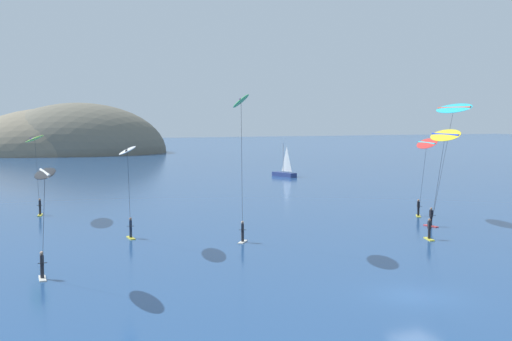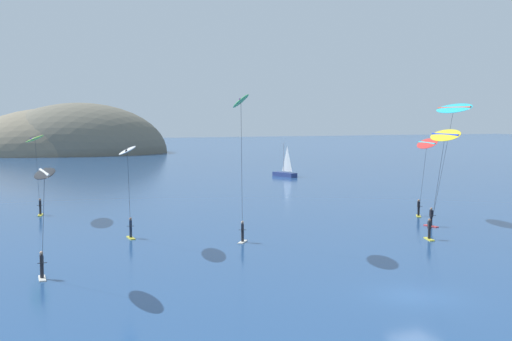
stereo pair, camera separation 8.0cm
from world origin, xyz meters
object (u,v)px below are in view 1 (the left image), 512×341
kitesurfer_yellow (444,144)px  kitesurfer_lime (35,143)px  sailboat_near (283,173)px  kitesurfer_black (45,184)px  kitesurfer_white (128,158)px  kitesurfer_cyan (452,118)px  kitesurfer_red (426,148)px  kitesurfer_green (241,114)px

kitesurfer_yellow → kitesurfer_lime: kitesurfer_yellow is taller
sailboat_near → kitesurfer_black: bearing=-126.8°
kitesurfer_yellow → kitesurfer_lime: (-27.04, 26.45, -0.42)m
kitesurfer_lime → kitesurfer_white: bearing=-74.2°
kitesurfer_yellow → kitesurfer_cyan: size_ratio=0.81×
kitesurfer_white → kitesurfer_red: 29.10m
kitesurfer_red → kitesurfer_black: bearing=-161.7°
kitesurfer_green → kitesurfer_red: (21.78, 6.39, -3.14)m
kitesurfer_white → sailboat_near: bearing=52.8°
kitesurfer_green → kitesurfer_lime: bearing=119.0°
kitesurfer_yellow → kitesurfer_black: size_ratio=1.28×
kitesurfer_yellow → kitesurfer_black: bearing=-177.7°
sailboat_near → kitesurfer_green: 62.53m
sailboat_near → kitesurfer_green: kitesurfer_green is taller
kitesurfer_lime → kitesurfer_red: 37.50m
kitesurfer_black → kitesurfer_lime: kitesurfer_lime is taller
kitesurfer_cyan → kitesurfer_green: 19.29m
sailboat_near → kitesurfer_lime: size_ratio=0.73×
kitesurfer_white → kitesurfer_lime: bearing=105.8°
kitesurfer_black → kitesurfer_red: size_ratio=0.88×
kitesurfer_lime → sailboat_near: bearing=36.9°
sailboat_near → kitesurfer_cyan: 55.75m
kitesurfer_cyan → kitesurfer_green: kitesurfer_green is taller
sailboat_near → kitesurfer_lime: 53.46m
kitesurfer_green → kitesurfer_red: bearing=16.3°
kitesurfer_black → kitesurfer_white: 12.23m
sailboat_near → kitesurfer_white: 62.29m
kitesurfer_black → kitesurfer_green: (14.21, 5.49, 3.98)m
kitesurfer_white → kitesurfer_red: kitesurfer_red is taller
kitesurfer_cyan → kitesurfer_green: size_ratio=0.96×
sailboat_near → kitesurfer_cyan: (-10.90, -53.91, 9.14)m
kitesurfer_white → kitesurfer_cyan: bearing=-9.6°
kitesurfer_black → kitesurfer_green: size_ratio=0.61×
kitesurfer_cyan → kitesurfer_black: bearing=-170.6°
sailboat_near → kitesurfer_white: kitesurfer_white is taller
kitesurfer_yellow → kitesurfer_white: bearing=158.1°
kitesurfer_yellow → kitesurfer_cyan: 6.57m
sailboat_near → kitesurfer_green: bearing=-119.2°
kitesurfer_yellow → kitesurfer_green: (-14.79, 4.31, 2.23)m
kitesurfer_lime → kitesurfer_cyan: kitesurfer_cyan is taller
sailboat_near → kitesurfer_white: bearing=-127.2°
kitesurfer_white → kitesurfer_green: (7.26, -4.55, 3.25)m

